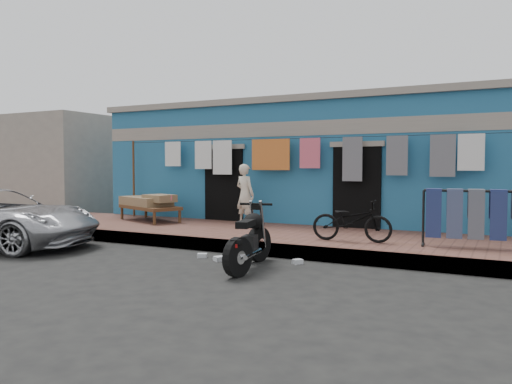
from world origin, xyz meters
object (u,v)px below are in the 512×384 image
Objects in this scene: motorcycle at (249,237)px; jeans_rack at (487,218)px; seated_person at (245,194)px; bicycle at (352,216)px; charpoy at (150,208)px.

jeans_rack is (3.38, 2.32, 0.26)m from motorcycle.
seated_person is 0.66× the size of jeans_rack.
seated_person is at bearing 168.08° from jeans_rack.
seated_person reaches higher than bicycle.
seated_person reaches higher than jeans_rack.
jeans_rack is at bearing 21.98° from motorcycle.
bicycle is 0.88× the size of motorcycle.
seated_person is at bearing 59.63° from bicycle.
jeans_rack is (5.31, -1.12, -0.21)m from seated_person.
seated_person is at bearing 106.86° from motorcycle.
seated_person is 3.97m from motorcycle.
jeans_rack is (2.27, 0.33, 0.05)m from bicycle.
seated_person is at bearing 9.22° from charpoy.
bicycle is at bearing -171.61° from jeans_rack.
jeans_rack reaches higher than bicycle.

